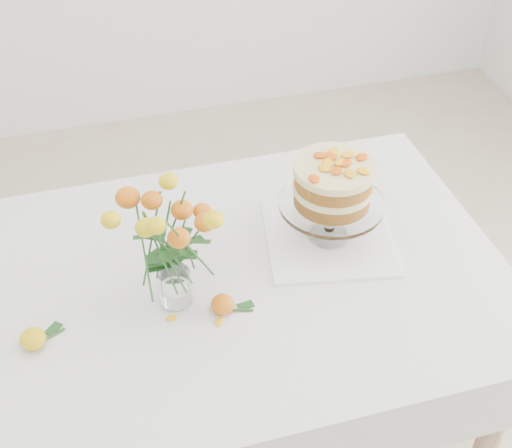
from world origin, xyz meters
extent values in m
cube|color=tan|center=(0.00, 0.00, 0.73)|extent=(1.40, 0.90, 0.04)
cylinder|color=tan|center=(0.62, -0.37, 0.35)|extent=(0.06, 0.06, 0.71)
cylinder|color=tan|center=(0.62, 0.37, 0.35)|extent=(0.06, 0.06, 0.71)
cube|color=silver|center=(0.00, 0.00, 0.75)|extent=(1.42, 0.92, 0.01)
cube|color=silver|center=(0.00, 0.46, 0.65)|extent=(1.42, 0.01, 0.20)
cube|color=silver|center=(0.71, 0.00, 0.65)|extent=(0.01, 0.92, 0.20)
cube|color=white|center=(0.31, 0.06, 0.76)|extent=(0.37, 0.37, 0.01)
cylinder|color=white|center=(0.31, 0.06, 0.83)|extent=(0.03, 0.03, 0.08)
cylinder|color=white|center=(0.31, 0.06, 0.87)|extent=(0.26, 0.26, 0.01)
cylinder|color=brown|center=(0.31, 0.06, 0.90)|extent=(0.22, 0.22, 0.04)
cylinder|color=#FFF6A4|center=(0.31, 0.06, 0.93)|extent=(0.23, 0.23, 0.02)
cylinder|color=brown|center=(0.31, 0.06, 0.95)|extent=(0.22, 0.22, 0.04)
cylinder|color=#FFF6A4|center=(0.31, 0.06, 0.98)|extent=(0.23, 0.23, 0.02)
cylinder|color=white|center=(-0.10, -0.05, 0.76)|extent=(0.06, 0.06, 0.01)
cylinder|color=white|center=(-0.10, -0.05, 0.81)|extent=(0.07, 0.07, 0.09)
ellipsoid|color=yellow|center=(-0.42, -0.10, 0.78)|extent=(0.06, 0.06, 0.05)
cylinder|color=#285823|center=(-0.39, -0.08, 0.76)|extent=(0.06, 0.03, 0.01)
ellipsoid|color=#BE6109|center=(0.00, -0.11, 0.78)|extent=(0.05, 0.05, 0.05)
cylinder|color=#285823|center=(0.03, -0.12, 0.76)|extent=(0.06, 0.02, 0.01)
ellipsoid|color=#FFB310|center=(-0.12, -0.10, 0.76)|extent=(0.03, 0.02, 0.00)
ellipsoid|color=#FFB310|center=(-0.02, -0.14, 0.76)|extent=(0.03, 0.02, 0.00)
camera|label=1|loc=(-0.23, -1.20, 1.96)|focal=50.00mm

